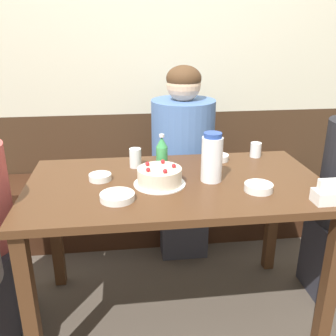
% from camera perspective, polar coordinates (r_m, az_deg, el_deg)
% --- Properties ---
extents(ground_plane, '(12.00, 12.00, 0.00)m').
position_cam_1_polar(ground_plane, '(2.18, 1.08, -20.98)').
color(ground_plane, '#4C4238').
extents(back_wall, '(4.80, 0.04, 2.50)m').
position_cam_1_polar(back_wall, '(2.68, -2.05, 16.44)').
color(back_wall, '#3D2819').
rests_on(back_wall, ground_plane).
extents(bench_seat, '(2.16, 0.38, 0.45)m').
position_cam_1_polar(bench_seat, '(2.74, -1.35, -5.81)').
color(bench_seat, '#381E11').
rests_on(bench_seat, ground_plane).
extents(dining_table, '(1.40, 0.76, 0.77)m').
position_cam_1_polar(dining_table, '(1.81, 1.23, -5.03)').
color(dining_table, '#4C2D19').
rests_on(dining_table, ground_plane).
extents(birthday_cake, '(0.24, 0.24, 0.10)m').
position_cam_1_polar(birthday_cake, '(1.72, -1.30, -1.30)').
color(birthday_cake, white).
rests_on(birthday_cake, dining_table).
extents(water_pitcher, '(0.10, 0.10, 0.23)m').
position_cam_1_polar(water_pitcher, '(1.75, 6.70, 1.57)').
color(water_pitcher, white).
rests_on(water_pitcher, dining_table).
extents(soju_bottle, '(0.06, 0.06, 0.20)m').
position_cam_1_polar(soju_bottle, '(1.85, -0.94, 2.08)').
color(soju_bottle, '#388E4C').
rests_on(soju_bottle, dining_table).
extents(napkin_holder, '(0.11, 0.08, 0.11)m').
position_cam_1_polar(napkin_holder, '(1.67, 23.11, -3.70)').
color(napkin_holder, white).
rests_on(napkin_holder, dining_table).
extents(bowl_soup_white, '(0.11, 0.11, 0.03)m').
position_cam_1_polar(bowl_soup_white, '(1.80, -10.30, -1.36)').
color(bowl_soup_white, white).
rests_on(bowl_soup_white, dining_table).
extents(bowl_rice_small, '(0.11, 0.11, 0.03)m').
position_cam_1_polar(bowl_rice_small, '(2.06, 7.76, 1.60)').
color(bowl_rice_small, white).
rests_on(bowl_rice_small, dining_table).
extents(bowl_side_dish, '(0.15, 0.15, 0.03)m').
position_cam_1_polar(bowl_side_dish, '(1.59, -7.73, -4.35)').
color(bowl_side_dish, white).
rests_on(bowl_side_dish, dining_table).
extents(bowl_sauce_shallow, '(0.13, 0.13, 0.03)m').
position_cam_1_polar(bowl_sauce_shallow, '(1.70, 13.64, -2.88)').
color(bowl_sauce_shallow, white).
rests_on(bowl_sauce_shallow, dining_table).
extents(glass_water_tall, '(0.06, 0.06, 0.08)m').
position_cam_1_polar(glass_water_tall, '(2.14, 13.22, 2.72)').
color(glass_water_tall, silver).
rests_on(glass_water_tall, dining_table).
extents(glass_tumbler_short, '(0.06, 0.06, 0.10)m').
position_cam_1_polar(glass_tumbler_short, '(1.93, -4.99, 1.54)').
color(glass_tumbler_short, silver).
rests_on(glass_tumbler_short, dining_table).
extents(person_dark_striped, '(0.40, 0.40, 1.24)m').
position_cam_1_polar(person_dark_striped, '(2.43, 2.23, 0.91)').
color(person_dark_striped, '#33333D').
rests_on(person_dark_striped, ground_plane).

